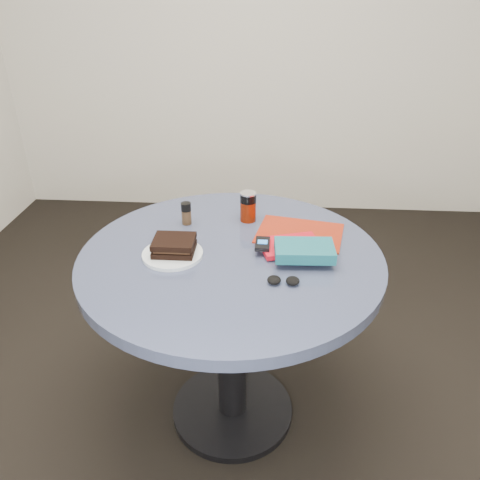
# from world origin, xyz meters

# --- Properties ---
(ground) EXTENTS (4.00, 4.00, 0.00)m
(ground) POSITION_xyz_m (0.00, 0.00, 0.00)
(ground) COLOR black
(ground) RESTS_ON ground
(table) EXTENTS (1.00, 1.00, 0.75)m
(table) POSITION_xyz_m (0.00, 0.00, 0.59)
(table) COLOR black
(table) RESTS_ON ground
(plate) EXTENTS (0.25, 0.25, 0.01)m
(plate) POSITION_xyz_m (-0.19, -0.03, 0.76)
(plate) COLOR white
(plate) RESTS_ON table
(sandwich) EXTENTS (0.13, 0.11, 0.05)m
(sandwich) POSITION_xyz_m (-0.18, -0.02, 0.79)
(sandwich) COLOR black
(sandwich) RESTS_ON plate
(soda_can) EXTENTS (0.07, 0.07, 0.11)m
(soda_can) POSITION_xyz_m (0.04, 0.24, 0.81)
(soda_can) COLOR #6A1805
(soda_can) RESTS_ON table
(pepper_grinder) EXTENTS (0.04, 0.04, 0.08)m
(pepper_grinder) POSITION_xyz_m (-0.18, 0.20, 0.79)
(pepper_grinder) COLOR #402C1B
(pepper_grinder) RESTS_ON table
(magazine) EXTENTS (0.33, 0.27, 0.01)m
(magazine) POSITION_xyz_m (0.23, 0.15, 0.75)
(magazine) COLOR maroon
(magazine) RESTS_ON table
(red_book) EXTENTS (0.23, 0.18, 0.02)m
(red_book) POSITION_xyz_m (0.20, 0.04, 0.76)
(red_book) COLOR red
(red_book) RESTS_ON magazine
(novel) EXTENTS (0.19, 0.13, 0.04)m
(novel) POSITION_xyz_m (0.24, -0.04, 0.79)
(novel) COLOR #145763
(novel) RESTS_ON red_book
(mp3_player) EXTENTS (0.05, 0.08, 0.02)m
(mp3_player) POSITION_xyz_m (0.10, 0.02, 0.78)
(mp3_player) COLOR black
(mp3_player) RESTS_ON red_book
(headphones) EXTENTS (0.10, 0.04, 0.02)m
(headphones) POSITION_xyz_m (0.17, -0.17, 0.76)
(headphones) COLOR black
(headphones) RESTS_ON table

